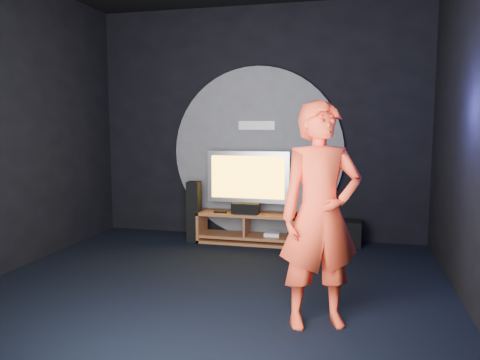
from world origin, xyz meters
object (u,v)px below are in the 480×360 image
object	(u,v)px
subwoofer	(349,233)
player	(320,215)
tower_speaker_right	(320,212)
tower_speaker_left	(194,212)
media_console	(247,230)
tv	(248,179)

from	to	relation	value
subwoofer	player	size ratio (longest dim) A/B	0.19
player	tower_speaker_right	bearing A→B (deg)	71.96
tower_speaker_left	player	size ratio (longest dim) A/B	0.46
tower_speaker_right	player	world-z (taller)	player
subwoofer	player	world-z (taller)	player
media_console	player	xyz separation A→B (m)	(1.23, -2.63, 0.77)
media_console	subwoofer	bearing A→B (deg)	7.08
media_console	subwoofer	distance (m)	1.47
media_console	tower_speaker_right	distance (m)	1.10
tv	player	bearing A→B (deg)	-65.31
tower_speaker_left	player	world-z (taller)	player
tv	tower_speaker_left	world-z (taller)	tv
media_console	tower_speaker_left	world-z (taller)	tower_speaker_left
subwoofer	media_console	bearing A→B (deg)	-172.92
player	subwoofer	bearing A→B (deg)	63.33
tower_speaker_left	tv	bearing A→B (deg)	12.42
tv	tower_speaker_right	world-z (taller)	tv
tower_speaker_left	tower_speaker_right	xyz separation A→B (m)	(1.82, 0.40, 0.00)
media_console	subwoofer	xyz separation A→B (m)	(1.46, 0.18, -0.01)
player	tower_speaker_left	bearing A→B (deg)	106.64
media_console	tower_speaker_left	distance (m)	0.83
tv	tower_speaker_right	bearing A→B (deg)	12.65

